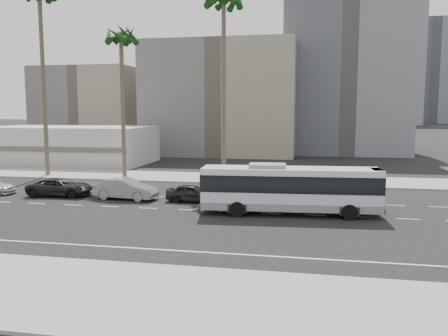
% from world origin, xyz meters
% --- Properties ---
extents(ground, '(700.00, 700.00, 0.00)m').
position_xyz_m(ground, '(0.00, 0.00, 0.00)').
color(ground, black).
rests_on(ground, ground).
extents(sidewalk_north, '(120.00, 7.00, 0.15)m').
position_xyz_m(sidewalk_north, '(0.00, 15.50, 0.07)').
color(sidewalk_north, gray).
rests_on(sidewalk_north, ground).
extents(sidewalk_south, '(120.00, 7.00, 0.15)m').
position_xyz_m(sidewalk_south, '(0.00, -15.50, 0.07)').
color(sidewalk_south, gray).
rests_on(sidewalk_south, ground).
extents(commercial_low, '(22.00, 12.16, 5.00)m').
position_xyz_m(commercial_low, '(-30.00, 25.99, 2.50)').
color(commercial_low, beige).
rests_on(commercial_low, ground).
extents(midrise_beige_west, '(24.00, 18.00, 18.00)m').
position_xyz_m(midrise_beige_west, '(-12.00, 45.00, 9.00)').
color(midrise_beige_west, slate).
rests_on(midrise_beige_west, ground).
extents(midrise_gray_center, '(20.00, 20.00, 26.00)m').
position_xyz_m(midrise_gray_center, '(8.00, 52.00, 13.00)').
color(midrise_gray_center, '#565960').
rests_on(midrise_gray_center, ground).
extents(midrise_beige_far, '(18.00, 16.00, 15.00)m').
position_xyz_m(midrise_beige_far, '(-38.00, 50.00, 7.50)').
color(midrise_beige_far, slate).
rests_on(midrise_beige_far, ground).
extents(civic_tower, '(42.00, 42.00, 129.00)m').
position_xyz_m(civic_tower, '(-2.00, 250.00, 38.83)').
color(civic_tower, beige).
rests_on(civic_tower, ground).
extents(highrise_right, '(26.00, 26.00, 70.00)m').
position_xyz_m(highrise_right, '(45.00, 230.00, 35.00)').
color(highrise_right, '#555963').
rests_on(highrise_right, ground).
extents(highrise_far, '(22.00, 22.00, 60.00)m').
position_xyz_m(highrise_far, '(70.00, 260.00, 30.00)').
color(highrise_far, '#555963').
rests_on(highrise_far, ground).
extents(city_bus, '(12.24, 3.55, 3.47)m').
position_xyz_m(city_bus, '(1.26, 0.07, 1.82)').
color(city_bus, silver).
rests_on(city_bus, ground).
extents(car_a, '(1.73, 4.10, 1.38)m').
position_xyz_m(car_a, '(-6.47, 2.99, 0.69)').
color(car_a, black).
rests_on(car_a, ground).
extents(car_b, '(2.30, 5.29, 1.69)m').
position_xyz_m(car_b, '(-11.97, 2.99, 0.85)').
color(car_b, gray).
rests_on(car_b, ground).
extents(car_c, '(2.88, 5.51, 1.48)m').
position_xyz_m(car_c, '(-17.97, 3.35, 0.74)').
color(car_c, black).
rests_on(car_c, ground).
extents(palm_near, '(5.71, 5.71, 19.19)m').
position_xyz_m(palm_near, '(-5.99, 13.62, 17.39)').
color(palm_near, brown).
rests_on(palm_near, ground).
extents(palm_mid, '(5.15, 5.15, 15.90)m').
position_xyz_m(palm_mid, '(-16.77, 13.98, 14.30)').
color(palm_mid, brown).
rests_on(palm_mid, ground).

